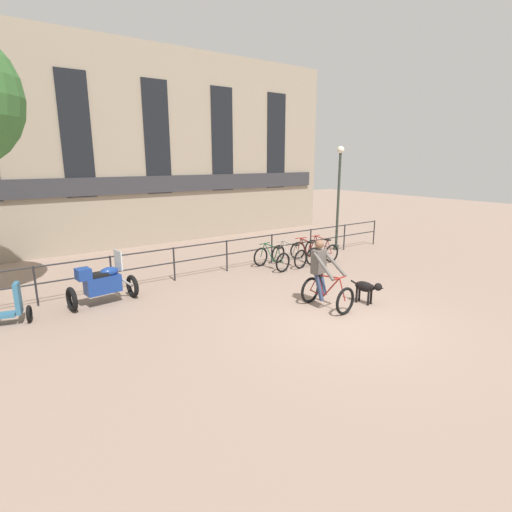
{
  "coord_description": "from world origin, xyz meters",
  "views": [
    {
      "loc": [
        -6.62,
        -5.83,
        3.64
      ],
      "look_at": [
        -0.47,
        2.86,
        1.05
      ],
      "focal_mm": 28.0,
      "sensor_mm": 36.0,
      "label": 1
    }
  ],
  "objects_px": {
    "parked_bicycle_mid_right": "(306,253)",
    "parked_motorcycle": "(102,283)",
    "dog": "(367,288)",
    "cyclist_with_bike": "(323,278)",
    "street_lamp": "(339,193)",
    "parked_bicycle_far_end": "(321,250)",
    "parked_bicycle_near_lamp": "(272,259)",
    "parked_bicycle_mid_left": "(289,256)"
  },
  "relations": [
    {
      "from": "dog",
      "to": "parked_bicycle_far_end",
      "type": "xyz_separation_m",
      "value": [
        2.36,
        4.08,
        -0.08
      ]
    },
    {
      "from": "parked_motorcycle",
      "to": "parked_bicycle_far_end",
      "type": "relative_size",
      "value": 1.56
    },
    {
      "from": "parked_bicycle_near_lamp",
      "to": "parked_bicycle_mid_left",
      "type": "distance_m",
      "value": 0.78
    },
    {
      "from": "parked_bicycle_mid_right",
      "to": "parked_bicycle_far_end",
      "type": "bearing_deg",
      "value": -171.09
    },
    {
      "from": "parked_bicycle_mid_left",
      "to": "parked_bicycle_mid_right",
      "type": "bearing_deg",
      "value": 171.67
    },
    {
      "from": "parked_bicycle_mid_right",
      "to": "street_lamp",
      "type": "height_order",
      "value": "street_lamp"
    },
    {
      "from": "cyclist_with_bike",
      "to": "street_lamp",
      "type": "distance_m",
      "value": 6.94
    },
    {
      "from": "dog",
      "to": "parked_bicycle_near_lamp",
      "type": "xyz_separation_m",
      "value": [
        0.04,
        4.08,
        -0.08
      ]
    },
    {
      "from": "cyclist_with_bike",
      "to": "parked_motorcycle",
      "type": "relative_size",
      "value": 0.97
    },
    {
      "from": "parked_bicycle_near_lamp",
      "to": "parked_bicycle_mid_left",
      "type": "bearing_deg",
      "value": 171.89
    },
    {
      "from": "parked_bicycle_near_lamp",
      "to": "street_lamp",
      "type": "relative_size",
      "value": 0.29
    },
    {
      "from": "parked_bicycle_mid_right",
      "to": "street_lamp",
      "type": "relative_size",
      "value": 0.29
    },
    {
      "from": "street_lamp",
      "to": "parked_bicycle_far_end",
      "type": "bearing_deg",
      "value": -153.18
    },
    {
      "from": "parked_bicycle_near_lamp",
      "to": "parked_bicycle_mid_left",
      "type": "xyz_separation_m",
      "value": [
        0.78,
        0.0,
        0.0
      ]
    },
    {
      "from": "parked_bicycle_mid_left",
      "to": "parked_bicycle_mid_right",
      "type": "distance_m",
      "value": 0.77
    },
    {
      "from": "dog",
      "to": "parked_bicycle_far_end",
      "type": "height_order",
      "value": "parked_bicycle_far_end"
    },
    {
      "from": "parked_bicycle_near_lamp",
      "to": "parked_bicycle_far_end",
      "type": "height_order",
      "value": "same"
    },
    {
      "from": "cyclist_with_bike",
      "to": "parked_bicycle_near_lamp",
      "type": "bearing_deg",
      "value": 66.68
    },
    {
      "from": "dog",
      "to": "street_lamp",
      "type": "xyz_separation_m",
      "value": [
        4.04,
        4.93,
        1.89
      ]
    },
    {
      "from": "cyclist_with_bike",
      "to": "parked_bicycle_mid_right",
      "type": "bearing_deg",
      "value": 47.31
    },
    {
      "from": "parked_bicycle_mid_right",
      "to": "parked_bicycle_far_end",
      "type": "height_order",
      "value": "same"
    },
    {
      "from": "parked_motorcycle",
      "to": "parked_bicycle_far_end",
      "type": "xyz_separation_m",
      "value": [
        7.91,
        0.18,
        -0.2
      ]
    },
    {
      "from": "parked_bicycle_near_lamp",
      "to": "street_lamp",
      "type": "height_order",
      "value": "street_lamp"
    },
    {
      "from": "parked_bicycle_mid_left",
      "to": "street_lamp",
      "type": "distance_m",
      "value": 3.87
    },
    {
      "from": "parked_motorcycle",
      "to": "cyclist_with_bike",
      "type": "bearing_deg",
      "value": -133.75
    },
    {
      "from": "cyclist_with_bike",
      "to": "parked_bicycle_far_end",
      "type": "xyz_separation_m",
      "value": [
        3.44,
        3.57,
        -0.41
      ]
    },
    {
      "from": "dog",
      "to": "parked_bicycle_mid_left",
      "type": "distance_m",
      "value": 4.16
    },
    {
      "from": "parked_bicycle_mid_right",
      "to": "parked_motorcycle",
      "type": "bearing_deg",
      "value": 10.32
    },
    {
      "from": "parked_bicycle_near_lamp",
      "to": "parked_bicycle_far_end",
      "type": "bearing_deg",
      "value": 171.89
    },
    {
      "from": "dog",
      "to": "cyclist_with_bike",
      "type": "bearing_deg",
      "value": 142.87
    },
    {
      "from": "parked_bicycle_far_end",
      "to": "parked_motorcycle",
      "type": "bearing_deg",
      "value": 0.53
    },
    {
      "from": "cyclist_with_bike",
      "to": "parked_motorcycle",
      "type": "height_order",
      "value": "cyclist_with_bike"
    },
    {
      "from": "parked_bicycle_mid_left",
      "to": "parked_bicycle_mid_right",
      "type": "relative_size",
      "value": 1.0
    },
    {
      "from": "parked_motorcycle",
      "to": "parked_bicycle_mid_left",
      "type": "height_order",
      "value": "parked_motorcycle"
    },
    {
      "from": "parked_motorcycle",
      "to": "parked_bicycle_near_lamp",
      "type": "bearing_deg",
      "value": -94.69
    },
    {
      "from": "cyclist_with_bike",
      "to": "parked_motorcycle",
      "type": "distance_m",
      "value": 5.62
    },
    {
      "from": "parked_bicycle_near_lamp",
      "to": "parked_bicycle_mid_right",
      "type": "height_order",
      "value": "same"
    },
    {
      "from": "dog",
      "to": "parked_bicycle_near_lamp",
      "type": "relative_size",
      "value": 0.77
    },
    {
      "from": "cyclist_with_bike",
      "to": "dog",
      "type": "bearing_deg",
      "value": -31.18
    },
    {
      "from": "parked_motorcycle",
      "to": "parked_bicycle_mid_right",
      "type": "xyz_separation_m",
      "value": [
        7.13,
        0.18,
        -0.2
      ]
    },
    {
      "from": "parked_bicycle_near_lamp",
      "to": "parked_bicycle_mid_right",
      "type": "bearing_deg",
      "value": 171.89
    },
    {
      "from": "dog",
      "to": "parked_bicycle_mid_right",
      "type": "xyz_separation_m",
      "value": [
        1.59,
        4.08,
        -0.08
      ]
    }
  ]
}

